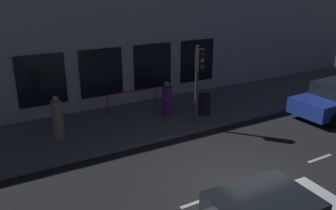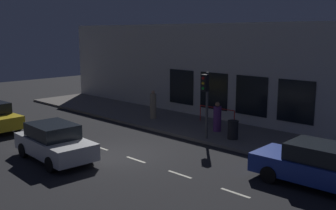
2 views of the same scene
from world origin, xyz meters
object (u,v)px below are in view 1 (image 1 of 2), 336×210
Objects in this scene: traffic_light at (199,72)px; pedestrian_1 at (58,120)px; pedestrian_0 at (167,100)px; trash_bin at (204,104)px.

traffic_light reaches higher than pedestrian_1.
pedestrian_0 is 1.72m from trash_bin.
pedestrian_1 reaches higher than trash_bin.
pedestrian_1 is at bearing 74.20° from traffic_light.
traffic_light is 3.57× the size of trash_bin.
traffic_light is at bearing 94.05° from pedestrian_1.
traffic_light is at bearing 132.85° from trash_bin.
trash_bin is (0.95, -1.03, -1.87)m from traffic_light.
traffic_light is 5.81m from pedestrian_1.
trash_bin is at bearing -47.15° from traffic_light.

